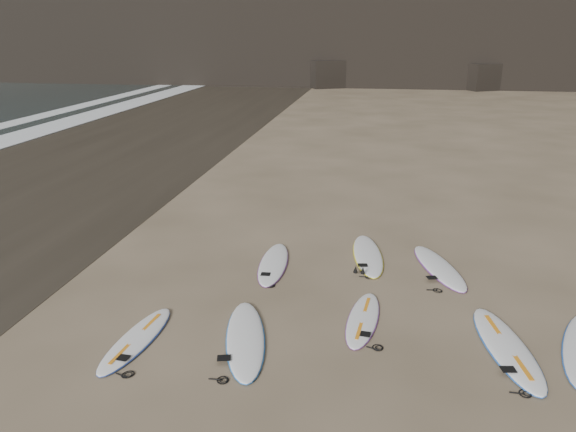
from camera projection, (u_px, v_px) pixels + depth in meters
name	position (u px, v px, depth m)	size (l,w,h in m)	color
ground	(401.00, 329.00, 10.13)	(240.00, 240.00, 0.00)	#897559
wet_sand	(50.00, 171.00, 21.50)	(12.00, 200.00, 0.01)	#383026
surfboard_0	(136.00, 339.00, 9.74)	(0.56, 2.32, 0.08)	white
surfboard_1	(245.00, 338.00, 9.75)	(0.65, 2.69, 0.10)	white
surfboard_2	(363.00, 319.00, 10.42)	(0.53, 2.20, 0.08)	white
surfboard_3	(507.00, 347.00, 9.48)	(0.66, 2.76, 0.10)	white
surfboard_5	(273.00, 263.00, 12.88)	(0.60, 2.51, 0.09)	white
surfboard_6	(368.00, 255.00, 13.36)	(0.64, 2.66, 0.10)	white
surfboard_7	(439.00, 267.00, 12.67)	(0.63, 2.62, 0.09)	white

